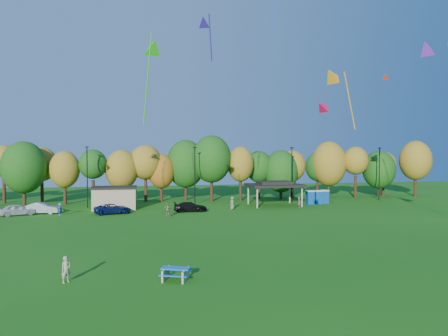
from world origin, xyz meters
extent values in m
plane|color=#19600F|center=(0.00, 0.00, 0.00)|extent=(160.00, 160.00, 0.00)
cylinder|color=black|center=(-28.03, 48.93, 2.06)|extent=(0.50, 0.50, 4.12)
ellipsoid|color=olive|center=(-28.03, 48.93, 6.86)|extent=(4.78, 4.78, 5.18)
cylinder|color=black|center=(-23.75, 44.20, 1.78)|extent=(0.50, 0.50, 3.56)
ellipsoid|color=#144C0F|center=(-23.75, 44.20, 5.94)|extent=(6.62, 6.62, 8.00)
cylinder|color=black|center=(-22.13, 48.25, 1.90)|extent=(0.50, 0.50, 3.79)
ellipsoid|color=olive|center=(-22.13, 48.25, 6.32)|extent=(4.94, 4.94, 5.58)
cylinder|color=black|center=(-18.02, 45.01, 1.67)|extent=(0.50, 0.50, 3.34)
ellipsoid|color=olive|center=(-18.02, 45.01, 5.56)|extent=(4.61, 4.61, 5.88)
cylinder|color=black|center=(-13.72, 44.85, 1.91)|extent=(0.50, 0.50, 3.82)
ellipsoid|color=#144C0F|center=(-13.72, 44.85, 6.36)|extent=(4.43, 4.43, 4.73)
cylinder|color=black|center=(-9.30, 45.50, 1.63)|extent=(0.50, 0.50, 3.25)
ellipsoid|color=olive|center=(-9.30, 45.50, 5.42)|extent=(5.33, 5.33, 6.53)
cylinder|color=black|center=(-5.45, 46.07, 1.98)|extent=(0.50, 0.50, 3.96)
ellipsoid|color=olive|center=(-5.45, 46.07, 6.61)|extent=(5.31, 5.31, 5.82)
cylinder|color=black|center=(-2.85, 46.34, 1.52)|extent=(0.50, 0.50, 3.05)
ellipsoid|color=#995914|center=(-2.85, 46.34, 5.08)|extent=(4.54, 4.54, 5.87)
cylinder|color=black|center=(1.42, 47.53, 1.89)|extent=(0.50, 0.50, 3.77)
ellipsoid|color=#144C0F|center=(1.42, 47.53, 6.29)|extent=(6.69, 6.69, 8.35)
cylinder|color=black|center=(5.46, 44.54, 2.14)|extent=(0.50, 0.50, 4.28)
ellipsoid|color=#144C0F|center=(5.46, 44.54, 7.14)|extent=(6.64, 6.64, 8.01)
cylinder|color=black|center=(10.41, 44.21, 1.88)|extent=(0.50, 0.50, 3.76)
ellipsoid|color=olive|center=(10.41, 44.21, 6.27)|extent=(4.49, 4.49, 6.02)
cylinder|color=black|center=(14.29, 46.25, 1.72)|extent=(0.50, 0.50, 3.43)
ellipsoid|color=#144C0F|center=(14.29, 46.25, 5.72)|extent=(4.77, 4.77, 5.63)
cylinder|color=black|center=(18.11, 45.40, 1.48)|extent=(0.50, 0.50, 2.95)
ellipsoid|color=#144C0F|center=(18.11, 45.40, 4.92)|extent=(6.14, 6.14, 7.54)
cylinder|color=black|center=(20.39, 45.86, 1.76)|extent=(0.50, 0.50, 3.52)
ellipsoid|color=olive|center=(20.39, 45.86, 5.87)|extent=(4.78, 4.78, 5.53)
cylinder|color=black|center=(26.06, 47.51, 1.69)|extent=(0.50, 0.50, 3.39)
ellipsoid|color=#144C0F|center=(26.06, 47.51, 5.64)|extent=(4.54, 4.54, 5.46)
cylinder|color=black|center=(27.70, 46.23, 1.86)|extent=(0.50, 0.50, 3.72)
ellipsoid|color=olive|center=(27.70, 46.23, 6.20)|extent=(6.32, 6.32, 8.24)
cylinder|color=black|center=(31.99, 44.27, 2.03)|extent=(0.50, 0.50, 4.06)
ellipsoid|color=olive|center=(31.99, 44.27, 6.77)|extent=(4.50, 4.50, 5.13)
cylinder|color=black|center=(37.07, 44.81, 1.53)|extent=(0.50, 0.50, 3.05)
ellipsoid|color=#144C0F|center=(37.07, 44.81, 5.09)|extent=(5.97, 5.97, 7.05)
cylinder|color=black|center=(38.98, 46.35, 1.78)|extent=(0.50, 0.50, 3.55)
ellipsoid|color=olive|center=(38.98, 46.35, 5.92)|extent=(4.60, 4.60, 4.99)
cylinder|color=black|center=(44.51, 44.51, 2.03)|extent=(0.50, 0.50, 4.07)
ellipsoid|color=olive|center=(44.51, 44.51, 6.78)|extent=(5.83, 5.83, 7.42)
cylinder|color=black|center=(-14.00, 40.00, 4.50)|extent=(0.16, 0.16, 9.00)
cube|color=black|center=(-14.00, 40.00, 9.00)|extent=(0.50, 0.25, 0.18)
cylinder|color=black|center=(2.00, 40.00, 4.50)|extent=(0.16, 0.16, 9.00)
cube|color=black|center=(2.00, 40.00, 9.00)|extent=(0.50, 0.25, 0.18)
cylinder|color=black|center=(18.00, 40.00, 4.50)|extent=(0.16, 0.16, 9.00)
cube|color=black|center=(18.00, 40.00, 9.00)|extent=(0.50, 0.25, 0.18)
cylinder|color=black|center=(34.00, 40.00, 4.50)|extent=(0.16, 0.16, 9.00)
cube|color=black|center=(34.00, 40.00, 9.00)|extent=(0.50, 0.25, 0.18)
cube|color=tan|center=(-10.00, 38.00, 1.50)|extent=(6.00, 4.00, 3.00)
cube|color=black|center=(-10.00, 38.00, 3.12)|extent=(6.30, 4.30, 0.25)
cylinder|color=tan|center=(10.50, 34.50, 1.50)|extent=(0.24, 0.24, 3.00)
cylinder|color=tan|center=(17.50, 34.50, 1.50)|extent=(0.24, 0.24, 3.00)
cylinder|color=tan|center=(10.50, 39.50, 1.50)|extent=(0.24, 0.24, 3.00)
cylinder|color=tan|center=(17.50, 39.50, 1.50)|extent=(0.24, 0.24, 3.00)
cube|color=black|center=(14.00, 37.00, 3.15)|extent=(8.20, 6.20, 0.35)
cube|color=black|center=(14.00, 37.00, 3.55)|extent=(5.00, 3.50, 0.45)
cube|color=#0C469C|center=(20.15, 37.53, 1.00)|extent=(1.10, 1.10, 2.00)
cube|color=silver|center=(20.15, 37.53, 2.09)|extent=(1.15, 1.15, 0.18)
cube|color=#0C469C|center=(21.45, 37.45, 1.00)|extent=(1.10, 1.10, 2.00)
cube|color=silver|center=(21.45, 37.45, 2.09)|extent=(1.15, 1.15, 0.18)
cube|color=#0C469C|center=(22.75, 37.84, 1.00)|extent=(1.10, 1.10, 2.00)
cube|color=silver|center=(22.75, 37.84, 2.09)|extent=(1.15, 1.15, 0.18)
cube|color=tan|center=(-4.73, 3.65, 0.36)|extent=(0.64, 1.39, 0.72)
cube|color=tan|center=(-3.52, 3.17, 0.36)|extent=(0.64, 1.39, 0.72)
cube|color=blue|center=(-4.13, 3.41, 0.75)|extent=(1.95, 1.35, 0.06)
cube|color=blue|center=(-4.35, 2.83, 0.44)|extent=(1.76, 0.89, 0.05)
cube|color=blue|center=(-3.90, 3.99, 0.44)|extent=(1.76, 0.89, 0.05)
imported|color=tan|center=(-10.82, 4.28, 0.83)|extent=(0.72, 0.68, 1.65)
imported|color=silver|center=(-21.95, 34.28, 0.75)|extent=(4.73, 3.12, 1.50)
imported|color=#AAAAB0|center=(-19.21, 35.13, 0.75)|extent=(4.64, 1.93, 1.49)
imported|color=#0D1C50|center=(-9.95, 33.17, 0.67)|extent=(5.24, 3.35, 1.34)
imported|color=black|center=(0.44, 33.13, 0.67)|extent=(4.63, 1.98, 1.33)
imported|color=olive|center=(-2.96, 28.85, 0.91)|extent=(1.14, 0.67, 1.83)
imported|color=#47689D|center=(-16.46, 32.72, 0.82)|extent=(1.07, 1.23, 1.65)
imported|color=#727D55|center=(6.64, 34.13, 0.92)|extent=(1.07, 1.01, 1.83)
imported|color=#B4547D|center=(16.86, 34.01, 0.77)|extent=(0.51, 0.64, 1.54)
cone|color=red|center=(25.30, 25.58, 18.22)|extent=(1.59, 1.64, 1.33)
cone|color=purple|center=(21.44, 13.05, 18.46)|extent=(2.69, 2.44, 2.18)
cone|color=#DF0C41|center=(7.22, 6.51, 11.58)|extent=(1.56, 1.42, 1.29)
cone|color=orange|center=(9.72, 9.92, 14.67)|extent=(2.38, 2.18, 1.94)
cylinder|color=orange|center=(11.03, 9.20, 12.42)|extent=(1.63, 0.95, 4.73)
cone|color=navy|center=(-0.52, 14.71, 20.08)|extent=(1.64, 1.86, 1.58)
cylinder|color=navy|center=(-0.11, 13.58, 18.28)|extent=(0.59, 1.41, 3.79)
cylinder|color=blue|center=(9.65, 24.65, 25.35)|extent=(0.26, 2.15, 5.67)
cone|color=#2BCC1B|center=(-5.16, 11.86, 16.83)|extent=(2.04, 2.35, 2.08)
cylinder|color=#2BCC1B|center=(-5.69, 9.83, 13.68)|extent=(0.73, 2.43, 6.61)
camera|label=1|loc=(-6.24, -21.66, 7.97)|focal=32.00mm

